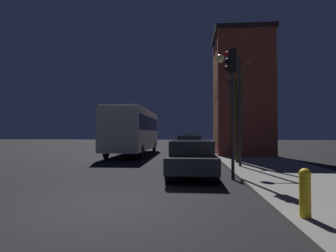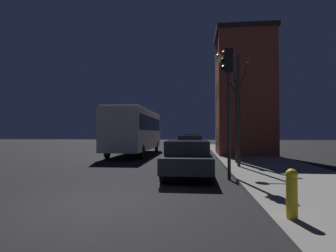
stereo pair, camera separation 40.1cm
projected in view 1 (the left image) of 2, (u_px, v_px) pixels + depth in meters
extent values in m
plane|color=black|center=(99.00, 206.00, 6.12)|extent=(120.00, 120.00, 0.00)
cube|color=brown|center=(242.00, 95.00, 19.39)|extent=(3.91, 3.54, 8.72)
cube|color=black|center=(242.00, 35.00, 19.51)|extent=(4.15, 3.78, 0.30)
cube|color=#F2D172|center=(216.00, 135.00, 18.79)|extent=(0.03, 0.70, 1.10)
cube|color=#F2D172|center=(214.00, 135.00, 20.15)|extent=(0.03, 0.70, 1.10)
cube|color=#F2D172|center=(216.00, 89.00, 18.87)|extent=(0.03, 0.70, 1.10)
cube|color=#F2D172|center=(214.00, 92.00, 20.24)|extent=(0.03, 0.70, 1.10)
cube|color=black|center=(216.00, 42.00, 18.96)|extent=(0.03, 0.70, 1.10)
cube|color=black|center=(214.00, 49.00, 20.33)|extent=(0.03, 0.70, 1.10)
cylinder|color=#28282B|center=(240.00, 110.00, 12.35)|extent=(0.14, 0.14, 5.26)
cylinder|color=#28282B|center=(230.00, 57.00, 12.46)|extent=(0.90, 0.09, 0.09)
sphere|color=#F9E08C|center=(220.00, 59.00, 12.49)|extent=(0.41, 0.41, 0.41)
cylinder|color=#28282B|center=(233.00, 126.00, 9.63)|extent=(0.12, 0.12, 3.92)
cube|color=black|center=(232.00, 61.00, 9.69)|extent=(0.30, 0.24, 0.90)
sphere|color=red|center=(227.00, 54.00, 9.71)|extent=(0.20, 0.20, 0.20)
sphere|color=black|center=(227.00, 61.00, 9.71)|extent=(0.20, 0.20, 0.20)
sphere|color=black|center=(227.00, 69.00, 9.70)|extent=(0.20, 0.20, 0.20)
cylinder|color=#382819|center=(238.00, 127.00, 13.91)|extent=(0.29, 0.29, 3.70)
cylinder|color=#382819|center=(236.00, 86.00, 14.22)|extent=(0.23, 0.64, 0.87)
cylinder|color=#382819|center=(233.00, 86.00, 14.35)|extent=(0.61, 0.89, 0.98)
cylinder|color=#382819|center=(235.00, 84.00, 14.44)|extent=(0.22, 1.03, 1.19)
cylinder|color=#382819|center=(243.00, 78.00, 13.62)|extent=(0.61, 0.88, 1.49)
cube|color=beige|center=(134.00, 130.00, 20.48)|extent=(2.55, 9.80, 2.86)
cube|color=black|center=(134.00, 124.00, 20.50)|extent=(2.57, 9.02, 1.03)
cube|color=#B2B2B2|center=(134.00, 111.00, 20.52)|extent=(2.42, 9.31, 0.12)
cylinder|color=black|center=(154.00, 147.00, 23.53)|extent=(0.18, 0.96, 0.96)
cylinder|color=black|center=(128.00, 147.00, 23.71)|extent=(0.18, 0.96, 0.96)
cylinder|color=black|center=(141.00, 152.00, 17.18)|extent=(0.18, 0.96, 0.96)
cylinder|color=black|center=(106.00, 151.00, 17.37)|extent=(0.18, 0.96, 0.96)
cube|color=black|center=(191.00, 161.00, 10.20)|extent=(1.79, 4.11, 0.56)
cube|color=black|center=(191.00, 147.00, 10.00)|extent=(1.58, 2.14, 0.51)
cylinder|color=black|center=(209.00, 164.00, 11.46)|extent=(0.18, 0.70, 0.70)
cylinder|color=black|center=(173.00, 164.00, 11.58)|extent=(0.18, 0.70, 0.70)
cylinder|color=black|center=(216.00, 173.00, 8.79)|extent=(0.18, 0.70, 0.70)
cylinder|color=black|center=(168.00, 173.00, 8.92)|extent=(0.18, 0.70, 0.70)
cube|color=#B7BABF|center=(189.00, 147.00, 19.12)|extent=(1.86, 4.18, 0.67)
cube|color=black|center=(189.00, 139.00, 18.92)|extent=(1.64, 2.17, 0.53)
cylinder|color=black|center=(200.00, 151.00, 20.39)|extent=(0.18, 0.66, 0.66)
cylinder|color=black|center=(178.00, 150.00, 20.53)|extent=(0.18, 0.66, 0.66)
cylinder|color=black|center=(202.00, 153.00, 17.69)|extent=(0.18, 0.66, 0.66)
cylinder|color=black|center=(177.00, 153.00, 17.82)|extent=(0.18, 0.66, 0.66)
cube|color=beige|center=(189.00, 143.00, 29.02)|extent=(1.79, 4.17, 0.71)
cube|color=black|center=(189.00, 137.00, 28.83)|extent=(1.57, 2.17, 0.59)
cylinder|color=black|center=(196.00, 145.00, 30.30)|extent=(0.18, 0.59, 0.59)
cylinder|color=black|center=(182.00, 145.00, 30.42)|extent=(0.18, 0.59, 0.59)
cylinder|color=black|center=(196.00, 146.00, 27.60)|extent=(0.18, 0.59, 0.59)
cylinder|color=black|center=(181.00, 146.00, 27.72)|extent=(0.18, 0.59, 0.59)
cylinder|color=gold|center=(305.00, 197.00, 4.83)|extent=(0.20, 0.20, 0.75)
sphere|color=gold|center=(305.00, 174.00, 4.84)|extent=(0.21, 0.21, 0.21)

